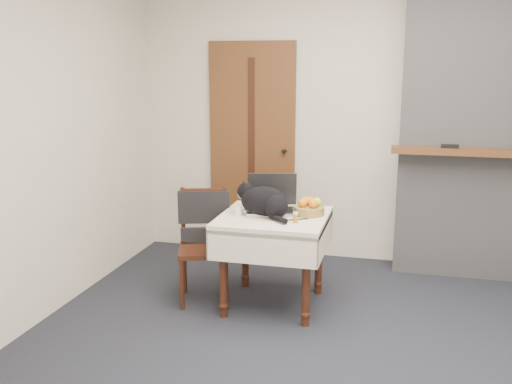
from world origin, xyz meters
TOP-DOWN VIEW (x-y plane):
  - ground at (0.00, 0.00)m, footprint 4.50×4.50m
  - room_shell at (0.00, 0.46)m, footprint 4.52×4.01m
  - door at (-1.20, 1.97)m, footprint 0.82×0.10m
  - chimney at (0.90, 1.85)m, footprint 1.62×0.48m
  - side_table at (-0.71, 0.75)m, footprint 0.78×0.78m
  - laptop at (-0.75, 0.88)m, footprint 0.43×0.39m
  - cat at (-0.77, 0.71)m, footprint 0.46×0.38m
  - cream_jar at (-0.97, 0.69)m, footprint 0.06×0.06m
  - pill_bottle at (-0.52, 0.59)m, footprint 0.04×0.04m
  - fruit_basket at (-0.46, 0.84)m, footprint 0.22×0.22m
  - desk_clutter at (-0.49, 0.75)m, footprint 0.15×0.06m
  - chair at (-1.27, 0.78)m, footprint 0.49×0.48m

SIDE VIEW (x-z plane):
  - ground at x=0.00m, z-range 0.00..0.00m
  - chair at x=-1.27m, z-range 0.12..0.98m
  - side_table at x=-0.71m, z-range 0.24..0.94m
  - desk_clutter at x=-0.49m, z-range 0.70..0.71m
  - cream_jar at x=-0.97m, z-range 0.70..0.77m
  - pill_bottle at x=-0.52m, z-range 0.70..0.78m
  - fruit_basket at x=-0.46m, z-range 0.69..0.81m
  - laptop at x=-0.75m, z-range 0.63..0.91m
  - cat at x=-0.77m, z-range 0.68..0.93m
  - door at x=-1.20m, z-range 0.00..2.00m
  - chimney at x=0.90m, z-range 0.00..2.60m
  - room_shell at x=0.00m, z-range 0.46..3.07m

